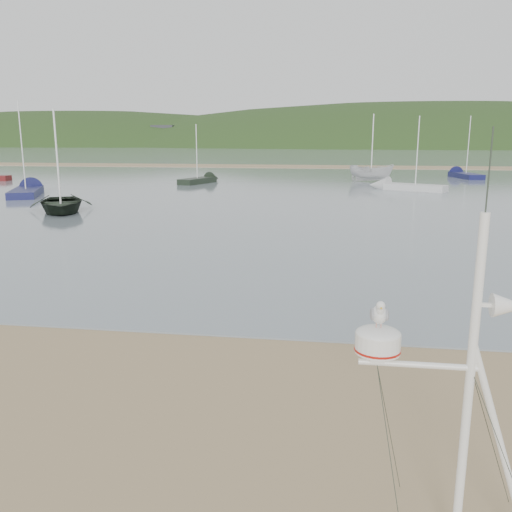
# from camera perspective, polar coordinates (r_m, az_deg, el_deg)

# --- Properties ---
(ground) EXTENTS (560.00, 560.00, 0.00)m
(ground) POSITION_cam_1_polar(r_m,az_deg,el_deg) (9.07, -15.08, -16.97)
(ground) COLOR #907653
(ground) RESTS_ON ground
(water) EXTENTS (560.00, 256.00, 0.04)m
(water) POSITION_cam_1_polar(r_m,az_deg,el_deg) (139.30, 7.15, 10.73)
(water) COLOR slate
(water) RESTS_ON ground
(sandbar) EXTENTS (560.00, 7.00, 0.07)m
(sandbar) POSITION_cam_1_polar(r_m,az_deg,el_deg) (77.38, 6.00, 9.35)
(sandbar) COLOR #907653
(sandbar) RESTS_ON water
(hill_ridge) EXTENTS (620.00, 180.00, 80.00)m
(hill_ridge) POSITION_cam_1_polar(r_m,az_deg,el_deg) (243.86, 12.02, 6.69)
(hill_ridge) COLOR #1F3616
(hill_ridge) RESTS_ON ground
(far_cottages) EXTENTS (294.40, 6.30, 8.00)m
(far_cottages) POSITION_cam_1_polar(r_m,az_deg,el_deg) (203.19, 8.51, 12.38)
(far_cottages) COLOR silver
(far_cottages) RESTS_ON ground
(mast_rig) EXTENTS (2.00, 2.13, 4.51)m
(mast_rig) POSITION_cam_1_polar(r_m,az_deg,el_deg) (6.38, 20.46, -19.72)
(mast_rig) COLOR white
(mast_rig) RESTS_ON ground
(boat_dark) EXTENTS (3.66, 2.55, 5.01)m
(boat_dark) POSITION_cam_1_polar(r_m,az_deg,el_deg) (33.18, -20.13, 8.64)
(boat_dark) COLOR black
(boat_dark) RESTS_ON water
(boat_white) EXTENTS (2.17, 2.15, 4.35)m
(boat_white) POSITION_cam_1_polar(r_m,az_deg,el_deg) (53.23, 12.09, 9.99)
(boat_white) COLOR silver
(boat_white) RESTS_ON water
(sailboat_blue_far) EXTENTS (3.07, 7.09, 6.85)m
(sailboat_blue_far) POSITION_cam_1_polar(r_m,az_deg,el_deg) (62.37, 20.54, 8.06)
(sailboat_blue_far) COLOR #141647
(sailboat_blue_far) RESTS_ON ground
(sailboat_white_near) EXTENTS (6.37, 4.31, 6.36)m
(sailboat_white_near) POSITION_cam_1_polar(r_m,az_deg,el_deg) (46.18, 14.51, 7.13)
(sailboat_white_near) COLOR silver
(sailboat_white_near) RESTS_ON ground
(sailboat_dark_mid) EXTENTS (3.32, 5.90, 5.78)m
(sailboat_dark_mid) POSITION_cam_1_polar(r_m,az_deg,el_deg) (51.72, -5.32, 8.02)
(sailboat_dark_mid) COLOR black
(sailboat_dark_mid) RESTS_ON ground
(sailboat_blue_near) EXTENTS (4.59, 7.62, 7.44)m
(sailboat_blue_near) POSITION_cam_1_polar(r_m,az_deg,el_deg) (45.49, -22.68, 6.48)
(sailboat_blue_near) COLOR #141647
(sailboat_blue_near) RESTS_ON ground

